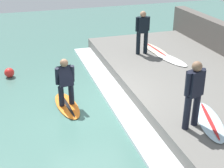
# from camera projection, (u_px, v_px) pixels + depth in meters

# --- Properties ---
(ground_plane) EXTENTS (28.00, 28.00, 0.00)m
(ground_plane) POSITION_uv_depth(u_px,v_px,m) (90.00, 108.00, 9.25)
(ground_plane) COLOR #426B60
(concrete_ledge) EXTENTS (4.40, 10.83, 0.44)m
(concrete_ledge) POSITION_uv_depth(u_px,v_px,m) (194.00, 86.00, 10.10)
(concrete_ledge) COLOR #66635E
(concrete_ledge) RESTS_ON ground_plane
(wave_foam_crest) EXTENTS (0.71, 10.29, 0.10)m
(wave_foam_crest) POSITION_uv_depth(u_px,v_px,m) (119.00, 102.00, 9.48)
(wave_foam_crest) COLOR silver
(wave_foam_crest) RESTS_ON ground_plane
(surfboard_riding) EXTENTS (0.75, 1.79, 0.07)m
(surfboard_riding) POSITION_uv_depth(u_px,v_px,m) (67.00, 105.00, 9.35)
(surfboard_riding) COLOR orange
(surfboard_riding) RESTS_ON ground_plane
(surfer_riding) EXTENTS (0.57, 0.51, 1.45)m
(surfer_riding) POSITION_uv_depth(u_px,v_px,m) (65.00, 80.00, 9.00)
(surfer_riding) COLOR black
(surfer_riding) RESTS_ON surfboard_riding
(surfer_waiting_near) EXTENTS (0.55, 0.35, 1.69)m
(surfer_waiting_near) POSITION_uv_depth(u_px,v_px,m) (194.00, 91.00, 7.16)
(surfer_waiting_near) COLOR black
(surfer_waiting_near) RESTS_ON concrete_ledge
(surfboard_waiting_near) EXTENTS (1.15, 1.96, 0.07)m
(surfboard_waiting_near) POSITION_uv_depth(u_px,v_px,m) (209.00, 121.00, 7.73)
(surfboard_waiting_near) COLOR silver
(surfboard_waiting_near) RESTS_ON concrete_ledge
(surfer_waiting_far) EXTENTS (0.56, 0.26, 1.67)m
(surfer_waiting_far) POSITION_uv_depth(u_px,v_px,m) (142.00, 30.00, 11.85)
(surfer_waiting_far) COLOR black
(surfer_waiting_far) RESTS_ON concrete_ledge
(surfboard_waiting_far) EXTENTS (0.61, 1.99, 0.07)m
(surfboard_waiting_far) POSITION_uv_depth(u_px,v_px,m) (156.00, 50.00, 12.54)
(surfboard_waiting_far) COLOR beige
(surfboard_waiting_far) RESTS_ON concrete_ledge
(surfboard_spare) EXTENTS (0.89, 1.84, 0.06)m
(surfboard_spare) POSITION_uv_depth(u_px,v_px,m) (170.00, 59.00, 11.64)
(surfboard_spare) COLOR white
(surfboard_spare) RESTS_ON concrete_ledge
(marker_buoy) EXTENTS (0.35, 0.35, 0.35)m
(marker_buoy) POSITION_uv_depth(u_px,v_px,m) (9.00, 73.00, 11.23)
(marker_buoy) COLOR red
(marker_buoy) RESTS_ON ground_plane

